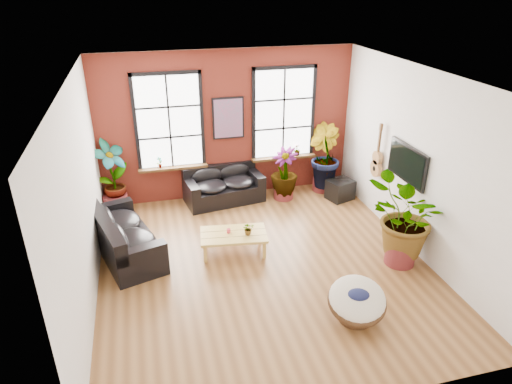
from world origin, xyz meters
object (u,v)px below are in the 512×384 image
(sofa_left, at_px, (122,236))
(papasan_chair, at_px, (357,301))
(sofa_back, at_px, (223,186))
(coffee_table, at_px, (234,236))

(sofa_left, relative_size, papasan_chair, 2.06)
(sofa_left, height_order, papasan_chair, sofa_left)
(sofa_left, bearing_deg, sofa_back, -68.34)
(sofa_back, relative_size, papasan_chair, 1.67)
(coffee_table, height_order, papasan_chair, papasan_chair)
(sofa_back, xyz_separation_m, papasan_chair, (1.23, -4.71, -0.02))
(sofa_back, bearing_deg, sofa_left, -149.97)
(sofa_left, height_order, coffee_table, sofa_left)
(sofa_back, distance_m, coffee_table, 2.32)
(sofa_back, relative_size, sofa_left, 0.81)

